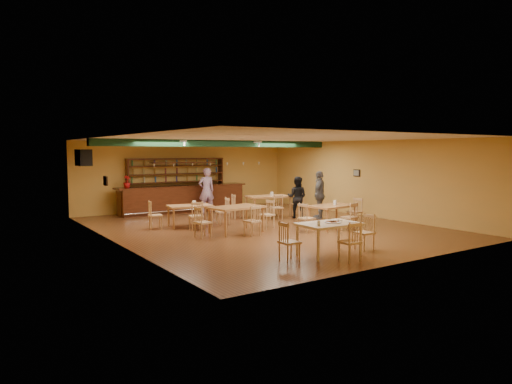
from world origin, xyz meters
TOP-DOWN VIEW (x-y plane):
  - floor at (0.00, 0.00)m, footprint 12.00×12.00m
  - ceiling_beam at (0.00, 2.80)m, footprint 10.00×0.30m
  - track_rail_left at (-1.80, 3.40)m, footprint 0.05×2.50m
  - track_rail_right at (1.40, 3.40)m, footprint 0.05×2.50m
  - ac_unit at (-4.80, 4.20)m, footprint 0.34×0.70m
  - picture_left at (-4.97, 1.00)m, footprint 0.04×0.34m
  - picture_right at (4.97, 0.50)m, footprint 0.04×0.34m
  - bar_counter at (-0.57, 5.15)m, footprint 5.71×0.85m
  - back_bar_hutch at (-0.57, 5.78)m, footprint 4.42×0.40m
  - poinsettia at (-2.97, 5.15)m, footprint 0.36×0.36m
  - dining_table_a at (-2.01, 1.47)m, footprint 1.61×1.12m
  - dining_table_b at (1.59, 1.92)m, footprint 1.83×1.30m
  - dining_table_c at (-1.29, -0.42)m, footprint 1.79×1.21m
  - dining_table_d at (1.78, -1.51)m, footprint 1.68×1.13m
  - near_table at (-1.07, -4.46)m, footprint 1.54×1.02m
  - pizza_tray at (-0.96, -4.46)m, footprint 0.53×0.53m
  - parmesan_shaker at (-1.55, -4.62)m, footprint 0.08×0.08m
  - napkin_stack at (-0.69, -4.24)m, footprint 0.22×0.18m
  - pizza_server at (-0.80, -4.41)m, footprint 0.33×0.17m
  - side_plate at (-0.47, -4.68)m, footprint 0.23×0.23m
  - patron_bar at (0.12, 4.33)m, footprint 0.73×0.53m
  - patron_right_a at (2.39, 1.12)m, footprint 0.97×0.99m
  - patron_right_b at (2.98, 0.49)m, footprint 1.13×1.00m

SIDE VIEW (x-z plane):
  - floor at x=0.00m, z-range 0.00..0.00m
  - dining_table_a at x=-2.01m, z-range 0.00..0.74m
  - dining_table_d at x=1.78m, z-range 0.00..0.79m
  - near_table at x=-1.07m, z-range 0.00..0.81m
  - dining_table_b at x=1.59m, z-range 0.00..0.83m
  - dining_table_c at x=-1.29m, z-range 0.00..0.84m
  - bar_counter at x=-0.57m, z-range 0.00..1.13m
  - patron_right_a at x=2.39m, z-range 0.00..1.60m
  - side_plate at x=-0.47m, z-range 0.81..0.82m
  - pizza_tray at x=-0.96m, z-range 0.81..0.82m
  - napkin_stack at x=-0.69m, z-range 0.81..0.84m
  - pizza_server at x=-0.80m, z-range 0.82..0.83m
  - parmesan_shaker at x=-1.55m, z-range 0.81..0.92m
  - patron_right_b at x=2.98m, z-range 0.00..1.83m
  - patron_bar at x=0.12m, z-range 0.00..1.89m
  - back_bar_hutch at x=-0.57m, z-range 0.00..2.28m
  - poinsettia at x=-2.97m, z-range 1.13..1.63m
  - picture_left at x=-4.97m, z-range 1.56..1.84m
  - picture_right at x=4.97m, z-range 1.56..1.84m
  - ac_unit at x=-4.80m, z-range 2.11..2.59m
  - ceiling_beam at x=0.00m, z-range 2.75..3.00m
  - track_rail_left at x=-1.80m, z-range 2.92..2.96m
  - track_rail_right at x=1.40m, z-range 2.92..2.96m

